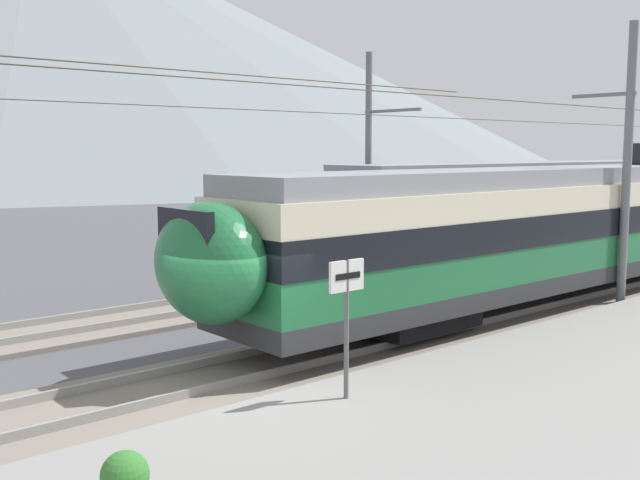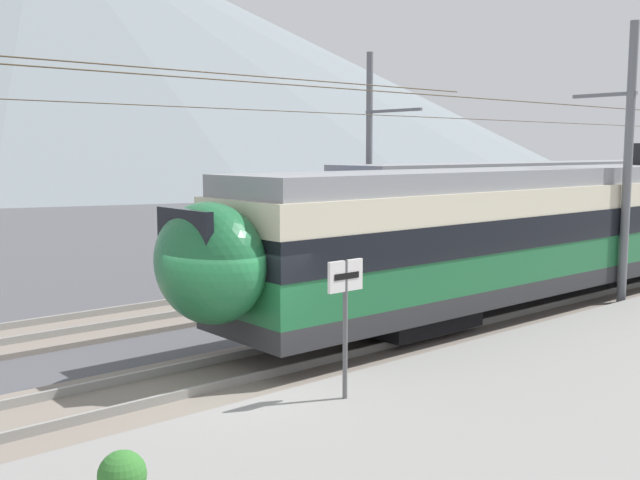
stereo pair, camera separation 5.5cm
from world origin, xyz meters
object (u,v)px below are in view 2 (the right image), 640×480
object	(u,v)px
train_far_track	(588,198)
platform_sign	(345,298)
train_near_platform	(574,223)
catenary_mast_mid	(624,161)
catenary_mast_far_side	(372,157)

from	to	relation	value
train_far_track	platform_sign	xyz separation A→B (m)	(-22.13, -8.50, -0.24)
train_near_platform	catenary_mast_mid	distance (m)	2.32
train_far_track	platform_sign	bearing A→B (deg)	-158.99
catenary_mast_mid	platform_sign	size ratio (longest dim) A/B	17.22
catenary_mast_mid	train_near_platform	bearing A→B (deg)	87.73
train_near_platform	catenary_mast_far_side	world-z (taller)	catenary_mast_far_side
train_near_platform	platform_sign	distance (m)	11.98
train_near_platform	catenary_mast_mid	bearing A→B (deg)	-92.27
train_near_platform	catenary_mast_far_side	bearing A→B (deg)	94.44
train_far_track	catenary_mast_mid	world-z (taller)	catenary_mast_mid
train_far_track	platform_sign	world-z (taller)	train_far_track
train_near_platform	platform_sign	bearing A→B (deg)	-165.95
catenary_mast_mid	catenary_mast_far_side	bearing A→B (deg)	93.38
train_near_platform	train_far_track	size ratio (longest dim) A/B	0.84
catenary_mast_mid	catenary_mast_far_side	xyz separation A→B (m)	(-0.55, 9.23, 0.05)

